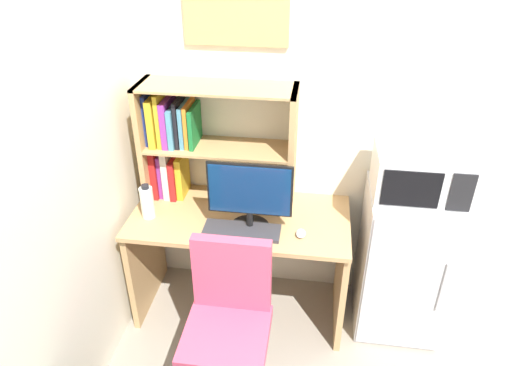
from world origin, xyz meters
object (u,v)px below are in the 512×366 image
desk_chair (229,336)px  water_bottle (147,202)px  hutch_bookshelf (192,140)px  monitor (250,195)px  wall_corkboard (235,0)px  computer_mouse (301,233)px  mini_fridge (402,261)px  keyboard (242,231)px  microwave (420,174)px

desk_chair → water_bottle: bearing=137.1°
hutch_bookshelf → monitor: size_ratio=1.92×
hutch_bookshelf → desk_chair: 1.12m
wall_corkboard → monitor: bearing=-72.2°
hutch_bookshelf → computer_mouse: size_ratio=11.00×
monitor → desk_chair: (-0.03, -0.50, -0.54)m
mini_fridge → keyboard: bearing=-168.0°
hutch_bookshelf → mini_fridge: size_ratio=0.96×
computer_mouse → mini_fridge: (0.61, 0.18, -0.28)m
hutch_bookshelf → microwave: size_ratio=1.86×
monitor → computer_mouse: 0.36m
keyboard → microwave: 1.02m
hutch_bookshelf → wall_corkboard: wall_corkboard is taller
hutch_bookshelf → water_bottle: size_ratio=4.19×
water_bottle → desk_chair: size_ratio=0.23×
computer_mouse → wall_corkboard: size_ratio=0.14×
mini_fridge → hutch_bookshelf: bearing=173.8°
monitor → keyboard: size_ratio=1.09×
keyboard → mini_fridge: mini_fridge is taller
computer_mouse → water_bottle: size_ratio=0.38×
hutch_bookshelf → keyboard: (0.35, -0.34, -0.38)m
keyboard → wall_corkboard: (-0.09, 0.46, 1.14)m
monitor → microwave: 0.92m
keyboard → computer_mouse: computer_mouse is taller
monitor → keyboard: monitor is taller
computer_mouse → water_bottle: 0.90m
hutch_bookshelf → computer_mouse: bearing=-25.5°
water_bottle → keyboard: bearing=-7.6°
computer_mouse → water_bottle: water_bottle is taller
computer_mouse → monitor: bearing=173.2°
keyboard → water_bottle: 0.58m
computer_mouse → mini_fridge: size_ratio=0.09×
mini_fridge → desk_chair: 1.14m
desk_chair → wall_corkboard: (-0.10, 0.91, 1.48)m
mini_fridge → wall_corkboard: (-1.03, 0.26, 1.42)m
water_bottle → microwave: (1.51, 0.13, 0.24)m
keyboard → desk_chair: bearing=-89.5°
desk_chair → computer_mouse: bearing=55.3°
hutch_bookshelf → microwave: (1.29, -0.14, -0.05)m
desk_chair → mini_fridge: bearing=34.9°
monitor → microwave: size_ratio=0.97×
hutch_bookshelf → computer_mouse: 0.84m
monitor → desk_chair: bearing=-93.9°
keyboard → computer_mouse: 0.33m
hutch_bookshelf → water_bottle: (-0.21, -0.26, -0.29)m
water_bottle → wall_corkboard: 1.22m
computer_mouse → mini_fridge: 0.70m
hutch_bookshelf → monitor: bearing=-36.6°
water_bottle → mini_fridge: bearing=4.7°
keyboard → microwave: size_ratio=0.89×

